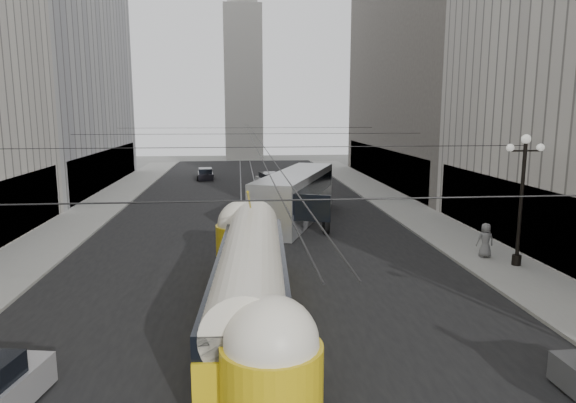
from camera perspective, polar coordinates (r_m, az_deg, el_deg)
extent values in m
cube|color=black|center=(38.34, -4.05, -1.45)|extent=(20.00, 85.00, 0.02)
cube|color=gray|center=(43.22, -20.29, -0.65)|extent=(4.00, 72.00, 0.15)
cube|color=gray|center=(43.69, 11.77, -0.13)|extent=(4.00, 72.00, 0.15)
cube|color=gray|center=(38.33, -5.17, -1.47)|extent=(0.12, 85.00, 0.04)
cube|color=gray|center=(38.37, -2.93, -1.43)|extent=(0.12, 85.00, 0.04)
cube|color=black|center=(32.41, -29.36, -1.23)|extent=(0.10, 18.00, 3.60)
cube|color=#999999|center=(56.79, -26.11, 15.48)|extent=(12.00, 28.00, 28.00)
cube|color=black|center=(54.98, -19.33, 3.59)|extent=(0.10, 25.20, 3.60)
cube|color=black|center=(31.41, 23.01, -1.06)|extent=(0.10, 18.00, 3.60)
cube|color=#514C47|center=(57.65, 16.68, 17.97)|extent=(12.00, 32.00, 32.00)
cube|color=black|center=(55.41, 10.23, 4.03)|extent=(0.10, 28.80, 3.60)
cube|color=#B2AFA8|center=(85.20, -4.98, 12.91)|extent=(6.00, 6.00, 24.00)
cylinder|color=black|center=(27.08, 24.46, -0.35)|extent=(0.18, 0.18, 6.00)
cylinder|color=black|center=(27.66, 24.05, -5.96)|extent=(0.44, 0.44, 0.50)
cylinder|color=black|center=(26.78, 24.86, 5.14)|extent=(1.60, 0.08, 0.08)
sphere|color=white|center=(26.74, 24.94, 6.31)|extent=(0.44, 0.44, 0.44)
sphere|color=white|center=(26.40, 23.47, 5.51)|extent=(0.36, 0.36, 0.36)
sphere|color=white|center=(27.15, 26.25, 5.41)|extent=(0.36, 0.36, 0.36)
cylinder|color=black|center=(9.25, -0.05, 0.15)|extent=(25.00, 0.03, 0.03)
cylinder|color=black|center=(23.15, -3.32, 6.04)|extent=(25.00, 0.03, 0.03)
cylinder|color=black|center=(37.12, -4.14, 7.51)|extent=(25.00, 0.03, 0.03)
cylinder|color=black|center=(51.11, -4.52, 8.17)|extent=(25.00, 0.03, 0.03)
cylinder|color=black|center=(41.12, -4.27, 7.46)|extent=(0.03, 72.00, 0.03)
cylinder|color=black|center=(41.14, -3.71, 7.47)|extent=(0.03, 72.00, 0.03)
cube|color=gold|center=(18.94, -4.08, -10.40)|extent=(3.11, 13.36, 1.61)
cube|color=black|center=(19.22, -4.06, -12.51)|extent=(3.09, 12.96, 0.28)
cube|color=black|center=(18.61, -4.12, -7.39)|extent=(3.12, 13.16, 0.80)
cylinder|color=silver|center=(18.52, -4.14, -6.55)|extent=(2.82, 13.15, 2.18)
cylinder|color=gold|center=(12.99, -1.82, -20.00)|extent=(2.46, 2.46, 2.18)
sphere|color=silver|center=(12.47, -1.85, -15.47)|extent=(2.27, 2.27, 2.27)
cylinder|color=gold|center=(25.13, -5.19, -5.04)|extent=(2.46, 2.46, 2.18)
sphere|color=silver|center=(24.86, -5.23, -2.51)|extent=(2.27, 2.27, 2.27)
cube|color=#9B9DA0|center=(36.03, 0.90, 0.63)|extent=(7.21, 13.52, 3.34)
cube|color=black|center=(35.95, 0.90, 1.50)|extent=(7.07, 13.09, 1.23)
cube|color=black|center=(29.48, 2.32, -0.71)|extent=(2.44, 0.97, 1.56)
cylinder|color=black|center=(31.75, -0.72, -2.81)|extent=(0.30, 1.11, 1.11)
cylinder|color=black|center=(32.09, 4.25, -2.70)|extent=(0.30, 1.11, 1.11)
cylinder|color=black|center=(40.51, -1.77, -0.01)|extent=(0.30, 1.11, 1.11)
cylinder|color=black|center=(40.78, 2.14, 0.05)|extent=(0.30, 1.11, 1.11)
cylinder|color=black|center=(16.29, -26.73, -17.52)|extent=(0.22, 0.69, 0.69)
cylinder|color=black|center=(16.61, 28.62, -17.20)|extent=(0.22, 0.66, 0.66)
cube|color=silver|center=(51.98, -2.03, 2.13)|extent=(2.88, 4.96, 0.83)
cube|color=black|center=(51.90, -2.03, 2.77)|extent=(2.20, 2.87, 0.78)
cylinder|color=black|center=(50.39, -2.90, 1.69)|extent=(0.22, 0.66, 0.66)
cylinder|color=black|center=(50.49, -0.94, 1.72)|extent=(0.22, 0.66, 0.66)
cylinder|color=black|center=(53.53, -3.05, 2.18)|extent=(0.22, 0.66, 0.66)
cylinder|color=black|center=(53.62, -1.21, 2.20)|extent=(0.22, 0.66, 0.66)
cube|color=black|center=(58.84, -9.16, 2.86)|extent=(2.00, 4.14, 0.71)
cube|color=black|center=(58.78, -9.17, 3.35)|extent=(1.64, 2.33, 0.67)
cylinder|color=black|center=(57.56, -9.98, 2.54)|extent=(0.22, 0.57, 0.57)
cylinder|color=black|center=(57.46, -8.50, 2.57)|extent=(0.22, 0.57, 0.57)
cylinder|color=black|center=(60.25, -9.78, 2.87)|extent=(0.22, 0.57, 0.57)
cylinder|color=black|center=(60.16, -8.37, 2.90)|extent=(0.22, 0.57, 0.57)
imported|color=slate|center=(28.35, 21.08, -4.04)|extent=(0.90, 0.59, 1.79)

